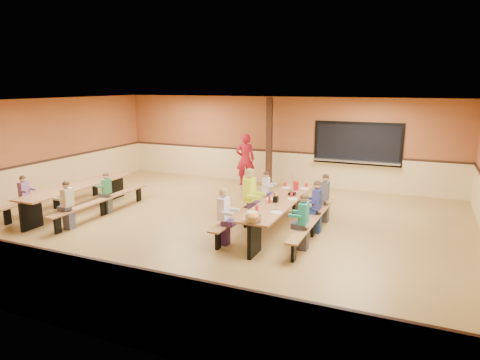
% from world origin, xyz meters
% --- Properties ---
extents(ground, '(12.00, 12.00, 0.00)m').
position_xyz_m(ground, '(0.00, 0.00, 0.00)').
color(ground, olive).
rests_on(ground, ground).
extents(room_envelope, '(12.04, 10.04, 3.02)m').
position_xyz_m(room_envelope, '(0.00, 0.00, 0.69)').
color(room_envelope, '#9C562D').
rests_on(room_envelope, ground).
extents(kitchen_pass_through, '(2.78, 0.28, 1.38)m').
position_xyz_m(kitchen_pass_through, '(2.60, 4.96, 1.49)').
color(kitchen_pass_through, black).
rests_on(kitchen_pass_through, ground).
extents(structural_post, '(0.18, 0.18, 3.00)m').
position_xyz_m(structural_post, '(-0.20, 4.40, 1.50)').
color(structural_post, black).
rests_on(structural_post, ground).
extents(cafeteria_table_main, '(1.91, 3.70, 0.74)m').
position_xyz_m(cafeteria_table_main, '(1.56, 0.14, 0.53)').
color(cafeteria_table_main, '#98653C').
rests_on(cafeteria_table_main, ground).
extents(cafeteria_table_second, '(1.91, 3.70, 0.74)m').
position_xyz_m(cafeteria_table_second, '(-3.94, -0.47, 0.53)').
color(cafeteria_table_second, '#98653C').
rests_on(cafeteria_table_second, ground).
extents(seated_child_white_left, '(0.38, 0.31, 1.24)m').
position_xyz_m(seated_child_white_left, '(0.73, -1.14, 0.62)').
color(seated_child_white_left, white).
rests_on(seated_child_white_left, ground).
extents(seated_adult_yellow, '(0.46, 0.37, 1.39)m').
position_xyz_m(seated_adult_yellow, '(0.73, 0.35, 0.70)').
color(seated_adult_yellow, '#DBFF26').
rests_on(seated_adult_yellow, ground).
extents(seated_child_grey_left, '(0.32, 0.26, 1.10)m').
position_xyz_m(seated_child_grey_left, '(0.73, 1.54, 0.55)').
color(seated_child_grey_left, silver).
rests_on(seated_child_grey_left, ground).
extents(seated_child_teal_right, '(0.36, 0.30, 1.20)m').
position_xyz_m(seated_child_teal_right, '(2.38, -0.75, 0.60)').
color(seated_child_teal_right, '#218C74').
rests_on(seated_child_teal_right, ground).
extents(seated_child_navy_right, '(0.38, 0.31, 1.22)m').
position_xyz_m(seated_child_navy_right, '(2.38, 0.44, 0.61)').
color(seated_child_navy_right, navy).
rests_on(seated_child_navy_right, ground).
extents(seated_child_char_right, '(0.37, 0.30, 1.21)m').
position_xyz_m(seated_child_char_right, '(2.38, 1.31, 0.60)').
color(seated_child_char_right, '#484B50').
rests_on(seated_child_char_right, ground).
extents(seated_child_purple_sec, '(0.32, 0.27, 1.12)m').
position_xyz_m(seated_child_purple_sec, '(-4.77, -1.47, 0.56)').
color(seated_child_purple_sec, '#855080').
rests_on(seated_child_purple_sec, ground).
extents(seated_child_green_sec, '(0.32, 0.26, 1.10)m').
position_xyz_m(seated_child_green_sec, '(-3.12, -0.29, 0.55)').
color(seated_child_green_sec, '#317B43').
rests_on(seated_child_green_sec, ground).
extents(seated_child_tan_sec, '(0.35, 0.28, 1.17)m').
position_xyz_m(seated_child_tan_sec, '(-3.12, -1.67, 0.58)').
color(seated_child_tan_sec, beige).
rests_on(seated_child_tan_sec, ground).
extents(standing_woman, '(0.77, 0.69, 1.77)m').
position_xyz_m(standing_woman, '(-1.03, 4.31, 0.89)').
color(standing_woman, maroon).
rests_on(standing_woman, ground).
extents(punch_pitcher, '(0.16, 0.16, 0.22)m').
position_xyz_m(punch_pitcher, '(1.60, 1.36, 0.85)').
color(punch_pitcher, red).
rests_on(punch_pitcher, cafeteria_table_main).
extents(chip_bowl, '(0.32, 0.32, 0.15)m').
position_xyz_m(chip_bowl, '(1.57, -1.51, 0.81)').
color(chip_bowl, '#FCAA27').
rests_on(chip_bowl, cafeteria_table_main).
extents(napkin_dispenser, '(0.10, 0.14, 0.13)m').
position_xyz_m(napkin_dispenser, '(1.52, 0.04, 0.80)').
color(napkin_dispenser, black).
rests_on(napkin_dispenser, cafeteria_table_main).
extents(condiment_mustard, '(0.06, 0.06, 0.17)m').
position_xyz_m(condiment_mustard, '(1.45, 0.24, 0.82)').
color(condiment_mustard, yellow).
rests_on(condiment_mustard, cafeteria_table_main).
extents(condiment_ketchup, '(0.06, 0.06, 0.17)m').
position_xyz_m(condiment_ketchup, '(1.41, -0.11, 0.82)').
color(condiment_ketchup, '#B2140F').
rests_on(condiment_ketchup, cafeteria_table_main).
extents(table_paddle, '(0.16, 0.16, 0.56)m').
position_xyz_m(table_paddle, '(1.68, 0.82, 0.88)').
color(table_paddle, black).
rests_on(table_paddle, cafeteria_table_main).
extents(place_settings, '(0.65, 3.30, 0.11)m').
position_xyz_m(place_settings, '(1.56, 0.14, 0.80)').
color(place_settings, beige).
rests_on(place_settings, cafeteria_table_main).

